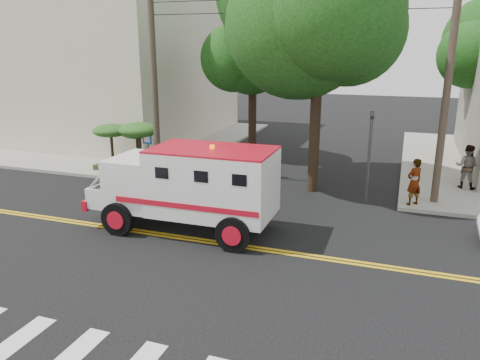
% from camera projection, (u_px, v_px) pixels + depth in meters
% --- Properties ---
extents(ground, '(100.00, 100.00, 0.00)m').
position_uv_depth(ground, '(223.00, 244.00, 14.52)').
color(ground, black).
rests_on(ground, ground).
extents(sidewalk_nw, '(17.00, 17.00, 0.15)m').
position_uv_depth(sidewalk_nw, '(109.00, 138.00, 31.09)').
color(sidewalk_nw, gray).
rests_on(sidewalk_nw, ground).
extents(building_left, '(16.00, 14.00, 10.00)m').
position_uv_depth(building_left, '(92.00, 59.00, 31.70)').
color(building_left, beige).
rests_on(building_left, sidewalk_nw).
extents(utility_pole_left, '(0.28, 0.28, 9.00)m').
position_uv_depth(utility_pole_left, '(154.00, 80.00, 20.53)').
color(utility_pole_left, '#382D23').
rests_on(utility_pole_left, ground).
extents(utility_pole_right, '(0.28, 0.28, 9.00)m').
position_uv_depth(utility_pole_right, '(447.00, 87.00, 16.87)').
color(utility_pole_right, '#382D23').
rests_on(utility_pole_right, ground).
extents(tree_main, '(6.08, 5.70, 9.85)m').
position_uv_depth(tree_main, '(330.00, 11.00, 17.55)').
color(tree_main, black).
rests_on(tree_main, ground).
extents(tree_left, '(4.48, 4.20, 7.70)m').
position_uv_depth(tree_left, '(257.00, 50.00, 24.50)').
color(tree_left, black).
rests_on(tree_left, ground).
extents(traffic_signal, '(0.15, 0.18, 3.60)m').
position_uv_depth(traffic_signal, '(370.00, 147.00, 17.76)').
color(traffic_signal, '#3F3F42').
rests_on(traffic_signal, ground).
extents(accessibility_sign, '(0.45, 0.10, 2.02)m').
position_uv_depth(accessibility_sign, '(148.00, 148.00, 21.74)').
color(accessibility_sign, '#3F3F42').
rests_on(accessibility_sign, ground).
extents(palm_planter, '(3.52, 2.63, 2.36)m').
position_uv_depth(palm_planter, '(130.00, 139.00, 22.47)').
color(palm_planter, '#1E3314').
rests_on(palm_planter, sidewalk_nw).
extents(armored_truck, '(6.26, 2.59, 2.83)m').
position_uv_depth(armored_truck, '(190.00, 184.00, 15.17)').
color(armored_truck, silver).
rests_on(armored_truck, ground).
extents(pedestrian_a, '(0.77, 0.75, 1.78)m').
position_uv_depth(pedestrian_a, '(414.00, 182.00, 17.44)').
color(pedestrian_a, gray).
rests_on(pedestrian_a, sidewalk_ne).
extents(pedestrian_b, '(1.06, 0.92, 1.85)m').
position_uv_depth(pedestrian_b, '(467.00, 167.00, 19.54)').
color(pedestrian_b, gray).
rests_on(pedestrian_b, sidewalk_ne).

